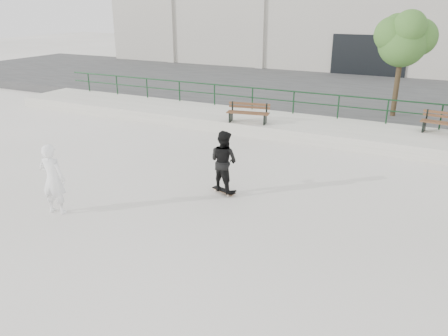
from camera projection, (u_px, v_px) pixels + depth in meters
The scene contains 11 objects.
ground at pixel (190, 234), 10.43m from camera, with size 120.00×120.00×0.00m, color #B2B0A3.
ledge at pixel (306, 128), 18.29m from camera, with size 30.00×3.00×0.50m, color beige.
parking_strip at pixel (348, 94), 25.41m from camera, with size 60.00×14.00×0.50m, color #393939.
railing at pixel (316, 99), 19.03m from camera, with size 28.00×0.06×1.03m.
commercial_building at pixel (389, 11), 35.59m from camera, with size 44.20×16.33×8.00m.
bench_left at pixel (248, 113), 18.11m from camera, with size 1.82×0.81×0.81m.
bench_right at pixel (446, 124), 16.48m from camera, with size 1.84×0.74×0.83m.
tree at pixel (404, 37), 18.18m from camera, with size 2.51×2.23×4.46m.
skateboard at pixel (224, 191), 12.65m from camera, with size 0.80×0.43×0.09m.
standing_skater at pixel (224, 161), 12.33m from camera, with size 0.86×0.67×1.77m, color black.
seated_skater at pixel (53, 179), 11.15m from camera, with size 0.69×0.45×1.88m, color white.
Camera 1 is at (4.84, -7.87, 5.14)m, focal length 35.00 mm.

